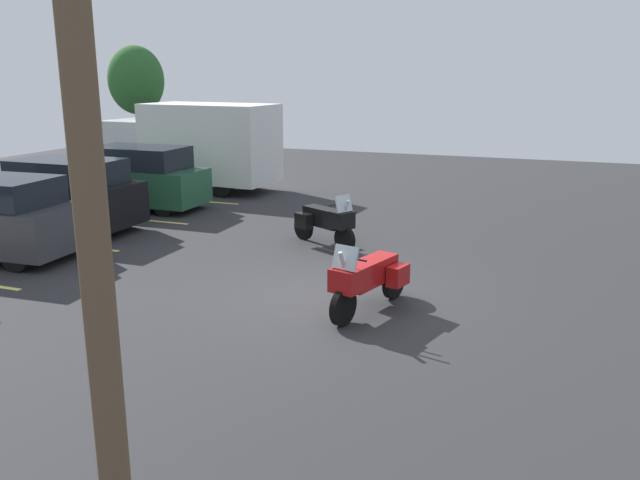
% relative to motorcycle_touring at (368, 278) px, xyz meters
% --- Properties ---
extents(ground, '(44.00, 44.00, 0.10)m').
position_rel_motorcycle_touring_xyz_m(ground, '(0.51, 0.90, -0.69)').
color(ground, '#2D2D30').
extents(motorcycle_touring, '(2.26, 1.08, 1.35)m').
position_rel_motorcycle_touring_xyz_m(motorcycle_touring, '(0.00, 0.00, 0.00)').
color(motorcycle_touring, black).
rests_on(motorcycle_touring, ground).
extents(motorcycle_second, '(1.28, 1.92, 1.34)m').
position_rel_motorcycle_touring_xyz_m(motorcycle_second, '(3.93, 2.24, -0.02)').
color(motorcycle_second, black).
rests_on(motorcycle_second, ground).
extents(car_black, '(1.84, 4.24, 1.89)m').
position_rel_motorcycle_touring_xyz_m(car_black, '(3.04, 9.29, 0.31)').
color(car_black, black).
rests_on(car_black, ground).
extents(car_green, '(1.83, 4.26, 1.89)m').
position_rel_motorcycle_touring_xyz_m(car_green, '(6.13, 9.18, 0.30)').
color(car_green, '#235638').
rests_on(car_green, ground).
extents(box_truck, '(2.63, 6.43, 3.00)m').
position_rel_motorcycle_touring_xyz_m(box_truck, '(9.71, 9.39, 0.94)').
color(box_truck, silver).
rests_on(box_truck, ground).
extents(utility_pole, '(1.76, 0.64, 7.49)m').
position_rel_motorcycle_touring_xyz_m(utility_pole, '(-6.17, 0.49, 3.24)').
color(utility_pole, brown).
rests_on(utility_pole, ground).
extents(tree_far_left, '(2.92, 2.92, 5.43)m').
position_rel_motorcycle_touring_xyz_m(tree_far_left, '(19.39, 18.70, 2.99)').
color(tree_far_left, '#4C3823').
rests_on(tree_far_left, ground).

